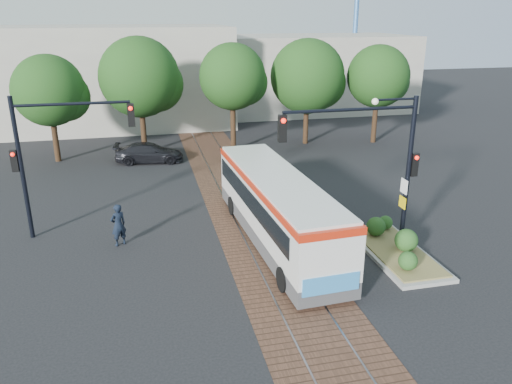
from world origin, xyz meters
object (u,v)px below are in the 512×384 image
signal_pole_left (48,148)px  parked_car (149,153)px  city_bus (277,205)px  traffic_island (395,245)px  signal_pole_main (380,153)px  officer (118,225)px

signal_pole_left → parked_car: (4.10, 10.42, -3.25)m
city_bus → traffic_island: city_bus is taller
city_bus → parked_car: (-4.79, 13.14, -0.97)m
city_bus → signal_pole_main: (3.33, -2.08, 2.56)m
parked_car → city_bus: bearing=-153.3°
city_bus → parked_car: city_bus is taller
city_bus → parked_car: bearing=106.8°
parked_car → officer: bearing=179.1°
signal_pole_main → signal_pole_left: bearing=158.6°
officer → parked_car: 12.15m
officer → parked_car: (1.58, 12.05, -0.27)m
signal_pole_main → parked_car: size_ratio=1.41×
traffic_island → parked_car: bearing=120.7°
traffic_island → signal_pole_left: size_ratio=0.87×
city_bus → signal_pole_left: 9.58m
signal_pole_main → signal_pole_left: size_ratio=1.00×
traffic_island → signal_pole_main: size_ratio=0.87×
signal_pole_main → city_bus: bearing=148.1°
traffic_island → signal_pole_left: (-13.19, 4.89, 3.54)m
traffic_island → officer: size_ratio=2.91×
city_bus → officer: 6.51m
city_bus → signal_pole_main: signal_pole_main is taller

